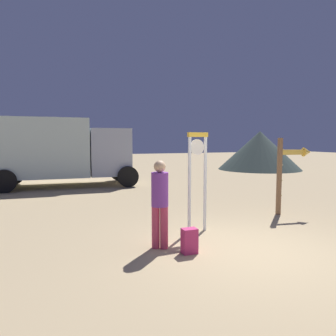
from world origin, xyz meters
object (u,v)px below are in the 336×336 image
arrow_sign (291,165)px  backpack (189,241)px  box_truck_near (50,149)px  dome_tent (260,150)px  standing_clock (197,172)px  person_near_clock (160,200)px

arrow_sign → backpack: (-3.86, -1.77, -1.14)m
backpack → box_truck_near: 9.90m
arrow_sign → dome_tent: bearing=56.2°
backpack → dome_tent: bearing=48.8°
standing_clock → box_truck_near: (-2.91, 8.37, 0.29)m
person_near_clock → backpack: 0.92m
backpack → dome_tent: 17.30m
person_near_clock → dome_tent: dome_tent is taller
standing_clock → person_near_clock: size_ratio=1.33×
arrow_sign → dome_tent: size_ratio=0.37×
standing_clock → backpack: standing_clock is taller
standing_clock → dome_tent: (10.64, 11.80, -0.01)m
person_near_clock → box_truck_near: size_ratio=0.24×
arrow_sign → person_near_clock: arrow_sign is taller
standing_clock → backpack: (-0.74, -1.19, -1.10)m
person_near_clock → dome_tent: 17.22m
arrow_sign → person_near_clock: bearing=-162.7°
arrow_sign → backpack: arrow_sign is taller
standing_clock → arrow_sign: bearing=10.6°
dome_tent → backpack: bearing=-131.2°
person_near_clock → backpack: size_ratio=3.65×
backpack → dome_tent: dome_tent is taller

